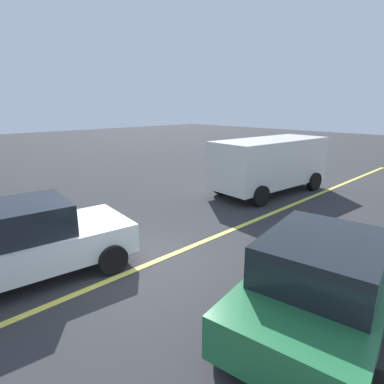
% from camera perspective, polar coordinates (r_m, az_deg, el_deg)
% --- Properties ---
extents(ground_plane, '(80.00, 80.00, 0.00)m').
position_cam_1_polar(ground_plane, '(7.38, -9.27, -13.30)').
color(ground_plane, '#2D2D30').
extents(lane_marking_centre, '(28.00, 0.16, 0.01)m').
position_cam_1_polar(lane_marking_centre, '(9.22, 6.33, -7.12)').
color(lane_marking_centre, '#E0D14C').
extents(white_van, '(5.35, 2.62, 2.20)m').
position_cam_1_polar(white_van, '(13.35, 13.80, 5.22)').
color(white_van, silver).
rests_on(white_van, ground_plane).
extents(car_white_approaching, '(4.25, 2.47, 1.62)m').
position_cam_1_polar(car_white_approaching, '(7.46, -27.57, -7.72)').
color(car_white_approaching, white).
rests_on(car_white_approaching, ground_plane).
extents(car_green_mid_road, '(4.44, 2.63, 1.60)m').
position_cam_1_polar(car_green_mid_road, '(5.65, 22.41, -14.54)').
color(car_green_mid_road, '#236B3D').
rests_on(car_green_mid_road, ground_plane).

